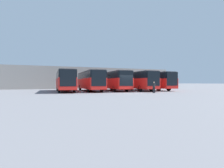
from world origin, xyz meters
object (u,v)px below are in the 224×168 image
object	(u,v)px
bus_4	(65,80)
pedestrian	(154,87)
bus_0	(152,81)
bus_3	(90,80)
bus_2	(113,80)
bus_1	(135,81)

from	to	relation	value
bus_4	pedestrian	distance (m)	14.31
bus_0	bus_4	xyz separation A→B (m)	(16.58, -0.18, 0.00)
bus_3	bus_2	bearing A→B (deg)	-179.98
bus_2	bus_3	distance (m)	4.15
bus_4	bus_2	bearing A→B (deg)	179.52
bus_1	bus_4	world-z (taller)	same
bus_0	pedestrian	xyz separation A→B (m)	(5.34, 8.61, -1.00)
bus_0	bus_3	world-z (taller)	same
bus_1	bus_3	xyz separation A→B (m)	(8.29, -0.89, 0.00)
bus_0	bus_2	bearing A→B (deg)	1.63
bus_2	bus_3	world-z (taller)	same
bus_0	bus_4	distance (m)	16.59
bus_3	pedestrian	distance (m)	11.22
bus_0	bus_1	world-z (taller)	same
bus_0	pedestrian	size ratio (longest dim) A/B	7.86
bus_2	bus_1	bearing A→B (deg)	170.25
bus_1	bus_4	xyz separation A→B (m)	(12.44, -1.04, 0.00)
bus_2	bus_4	distance (m)	8.30
bus_2	bus_3	xyz separation A→B (m)	(4.15, -0.08, 0.00)
bus_4	pedestrian	bearing A→B (deg)	143.20
bus_0	bus_1	bearing A→B (deg)	12.97
bus_0	bus_4	bearing A→B (deg)	0.58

